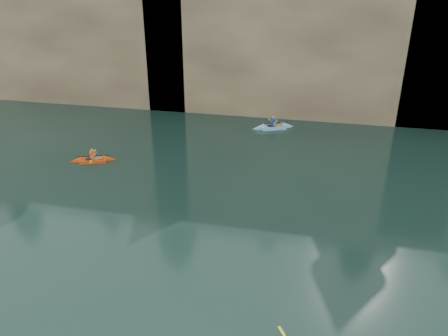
# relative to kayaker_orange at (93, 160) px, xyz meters

# --- Properties ---
(ground) EXTENTS (160.00, 160.00, 0.00)m
(ground) POSITION_rel_kayaker_orange_xyz_m (9.36, -10.70, -0.13)
(ground) COLOR black
(ground) RESTS_ON ground
(cliff) EXTENTS (70.00, 16.00, 12.00)m
(cliff) POSITION_rel_kayaker_orange_xyz_m (9.36, 19.30, 5.87)
(cliff) COLOR tan
(cliff) RESTS_ON ground
(cliff_slab_west) EXTENTS (26.00, 2.40, 10.56)m
(cliff_slab_west) POSITION_rel_kayaker_orange_xyz_m (-10.64, 11.90, 5.15)
(cliff_slab_west) COLOR tan
(cliff_slab_west) RESTS_ON ground
(cliff_slab_center) EXTENTS (24.00, 2.40, 11.40)m
(cliff_slab_center) POSITION_rel_kayaker_orange_xyz_m (11.36, 11.90, 5.57)
(cliff_slab_center) COLOR tan
(cliff_slab_center) RESTS_ON ground
(sea_cave_west) EXTENTS (4.50, 1.00, 4.00)m
(sea_cave_west) POSITION_rel_kayaker_orange_xyz_m (-8.64, 11.25, 1.87)
(sea_cave_west) COLOR black
(sea_cave_west) RESTS_ON ground
(sea_cave_center) EXTENTS (3.50, 1.00, 3.20)m
(sea_cave_center) POSITION_rel_kayaker_orange_xyz_m (5.36, 11.25, 1.47)
(sea_cave_center) COLOR black
(sea_cave_center) RESTS_ON ground
(sea_cave_east) EXTENTS (5.00, 1.00, 4.50)m
(sea_cave_east) POSITION_rel_kayaker_orange_xyz_m (19.36, 11.25, 2.12)
(sea_cave_east) COLOR black
(sea_cave_east) RESTS_ON ground
(kayaker_orange) EXTENTS (2.76, 1.97, 1.03)m
(kayaker_orange) POSITION_rel_kayaker_orange_xyz_m (0.00, 0.00, 0.00)
(kayaker_orange) COLOR #EF490F
(kayaker_orange) RESTS_ON ground
(kayaker_ltblue_mid) EXTENTS (3.13, 2.16, 1.19)m
(kayaker_ltblue_mid) POSITION_rel_kayaker_orange_xyz_m (9.74, 8.30, 0.02)
(kayaker_ltblue_mid) COLOR #98D4FE
(kayaker_ltblue_mid) RESTS_ON ground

